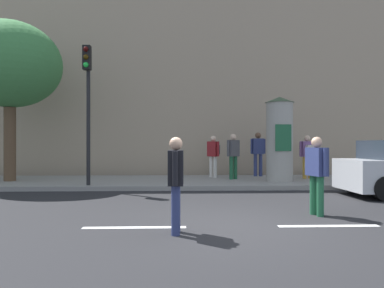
{
  "coord_description": "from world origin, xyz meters",
  "views": [
    {
      "loc": [
        -0.94,
        -6.48,
        1.46
      ],
      "look_at": [
        -0.64,
        2.0,
        1.45
      ],
      "focal_mm": 34.75,
      "sensor_mm": 36.0,
      "label": 1
    }
  ],
  "objects": [
    {
      "name": "ground_plane",
      "position": [
        0.0,
        0.0,
        0.0
      ],
      "size": [
        80.0,
        80.0,
        0.0
      ],
      "primitive_type": "plane",
      "color": "#232326"
    },
    {
      "name": "sidewalk_curb",
      "position": [
        0.0,
        7.0,
        0.07
      ],
      "size": [
        36.0,
        4.0,
        0.15
      ],
      "primitive_type": "cube",
      "color": "gray",
      "rests_on": "ground_plane"
    },
    {
      "name": "lane_markings",
      "position": [
        -0.0,
        0.0,
        0.0
      ],
      "size": [
        25.8,
        0.16,
        0.01
      ],
      "color": "silver",
      "rests_on": "ground_plane"
    },
    {
      "name": "building_backdrop",
      "position": [
        0.0,
        12.0,
        5.73
      ],
      "size": [
        36.0,
        5.0,
        11.47
      ],
      "primitive_type": "cube",
      "color": "tan",
      "rests_on": "ground_plane"
    },
    {
      "name": "traffic_light",
      "position": [
        -3.8,
        5.24,
        3.08
      ],
      "size": [
        0.24,
        0.45,
        4.36
      ],
      "color": "black",
      "rests_on": "sidewalk_curb"
    },
    {
      "name": "poster_column",
      "position": [
        2.58,
        6.35,
        1.64
      ],
      "size": [
        1.01,
        1.01,
        2.95
      ],
      "color": "#9E9B93",
      "rests_on": "sidewalk_curb"
    },
    {
      "name": "street_tree",
      "position": [
        -6.88,
        6.78,
        4.22
      ],
      "size": [
        3.55,
        3.55,
        5.61
      ],
      "color": "brown",
      "rests_on": "sidewalk_curb"
    },
    {
      "name": "pedestrian_in_light_jacket",
      "position": [
        -0.99,
        -0.45,
        0.92
      ],
      "size": [
        0.25,
        0.66,
        1.57
      ],
      "color": "navy",
      "rests_on": "ground_plane"
    },
    {
      "name": "pedestrian_in_red_top",
      "position": [
        1.87,
        0.97,
        0.94
      ],
      "size": [
        0.35,
        0.63,
        1.6
      ],
      "color": "#1E5938",
      "rests_on": "ground_plane"
    },
    {
      "name": "pedestrian_in_dark_shirt",
      "position": [
        0.4,
        7.86,
        1.11
      ],
      "size": [
        0.51,
        0.51,
        1.62
      ],
      "color": "silver",
      "rests_on": "sidewalk_curb"
    },
    {
      "name": "pedestrian_with_backpack",
      "position": [
        2.25,
        8.38,
        1.21
      ],
      "size": [
        0.61,
        0.39,
        1.76
      ],
      "color": "navy",
      "rests_on": "sidewalk_curb"
    },
    {
      "name": "pedestrian_tallest",
      "position": [
        3.9,
        7.3,
        1.12
      ],
      "size": [
        0.63,
        0.45,
        1.62
      ],
      "color": "#B78C33",
      "rests_on": "sidewalk_curb"
    },
    {
      "name": "pedestrian_with_bag",
      "position": [
        1.07,
        7.12,
        1.13
      ],
      "size": [
        0.5,
        0.46,
        1.67
      ],
      "color": "#1E5938",
      "rests_on": "sidewalk_curb"
    }
  ]
}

